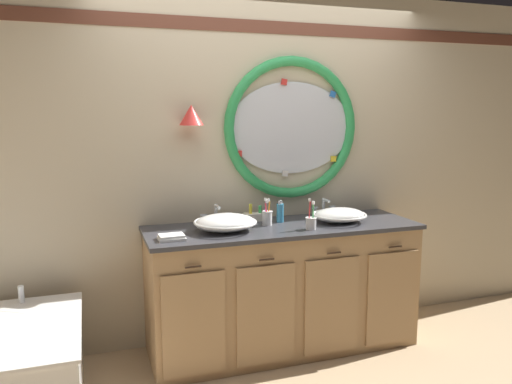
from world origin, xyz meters
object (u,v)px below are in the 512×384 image
sink_basin_left (225,222)px  sink_basin_right (339,215)px  soap_dispenser (280,212)px  toiletry_basket (255,216)px  folded_hand_towel (172,237)px  toothbrush_holder_left (267,217)px  toothbrush_holder_right (311,222)px

sink_basin_left → sink_basin_right: sink_basin_left is taller
sink_basin_left → soap_dispenser: (0.45, 0.13, 0.01)m
sink_basin_left → toiletry_basket: toiletry_basket is taller
soap_dispenser → folded_hand_towel: size_ratio=0.97×
sink_basin_right → toothbrush_holder_left: (-0.54, 0.07, 0.01)m
toothbrush_holder_left → toothbrush_holder_right: bearing=-41.8°
toiletry_basket → sink_basin_left: bearing=-140.9°
folded_hand_towel → toiletry_basket: bearing=27.9°
sink_basin_left → soap_dispenser: 0.47m
soap_dispenser → folded_hand_towel: soap_dispenser is taller
toiletry_basket → folded_hand_towel: bearing=-152.1°
toothbrush_holder_right → sink_basin_left: bearing=165.4°
soap_dispenser → folded_hand_towel: 0.88m
sink_basin_left → sink_basin_right: bearing=0.0°
sink_basin_right → soap_dispenser: (-0.41, 0.13, 0.02)m
sink_basin_left → soap_dispenser: bearing=16.5°
sink_basin_right → toiletry_basket: bearing=157.1°
toothbrush_holder_left → soap_dispenser: 0.14m
folded_hand_towel → toiletry_basket: size_ratio=1.03×
sink_basin_right → folded_hand_towel: (-1.25, -0.12, -0.04)m
sink_basin_left → sink_basin_right: 0.86m
toothbrush_holder_left → toothbrush_holder_right: toothbrush_holder_right is taller
folded_hand_towel → toiletry_basket: 0.77m
toothbrush_holder_right → folded_hand_towel: (-0.95, 0.03, -0.03)m
sink_basin_right → toothbrush_holder_left: size_ratio=2.04×
toothbrush_holder_right → soap_dispenser: (-0.12, 0.28, 0.02)m
folded_hand_towel → toothbrush_holder_left: bearing=14.9°
soap_dispenser → toothbrush_holder_right: bearing=-67.5°
sink_basin_right → folded_hand_towel: bearing=-174.5°
sink_basin_left → soap_dispenser: soap_dispenser is taller
sink_basin_left → folded_hand_towel: (-0.39, -0.12, -0.04)m
sink_basin_left → toothbrush_holder_left: bearing=11.8°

